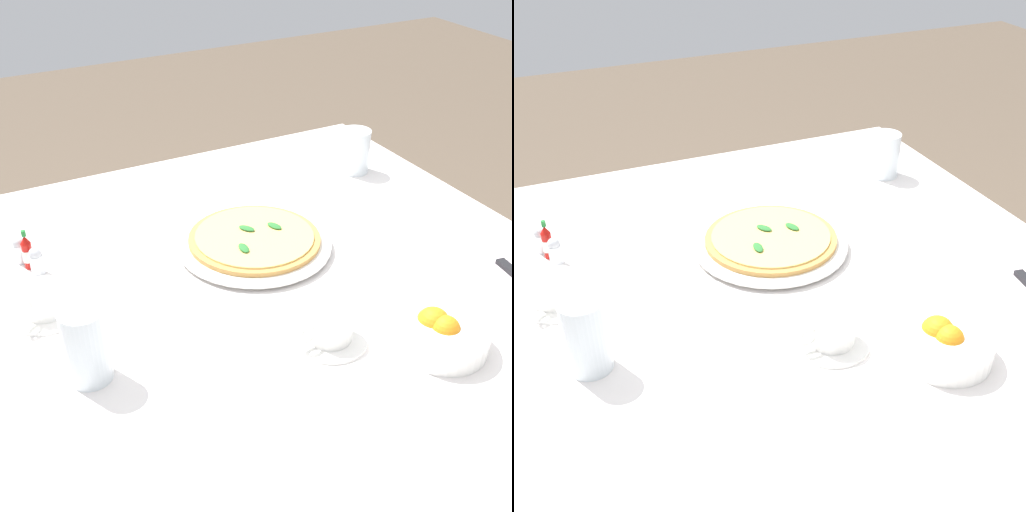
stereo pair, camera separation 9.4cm
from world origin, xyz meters
The scene contains 11 objects.
dining_table centered at (0.00, 0.00, 0.61)m, with size 1.21×1.21×0.73m.
pizza_plate centered at (-0.11, 0.05, 0.75)m, with size 0.31×0.31×0.02m.
pizza centered at (-0.11, 0.05, 0.76)m, with size 0.27×0.27×0.02m.
coffee_cup_near_right centered at (-0.09, -0.38, 0.76)m, with size 0.13×0.13×0.06m.
coffee_cup_near_left centered at (0.21, 0.02, 0.76)m, with size 0.13×0.13×0.06m.
water_glass_center_back centered at (0.11, -0.35, 0.79)m, with size 0.07×0.07×0.13m.
water_glass_far_left centered at (-0.32, 0.44, 0.78)m, with size 0.08×0.08×0.11m.
citrus_bowl centered at (0.31, 0.18, 0.76)m, with size 0.15×0.15×0.06m.
hot_sauce_bottle centered at (-0.26, -0.37, 0.77)m, with size 0.02×0.02×0.08m.
salt_shaker centered at (-0.23, -0.36, 0.76)m, with size 0.03×0.03×0.06m.
pepper_shaker centered at (-0.28, -0.38, 0.76)m, with size 0.03×0.03×0.06m.
Camera 2 is at (0.97, -0.41, 1.46)m, focal length 47.07 mm.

